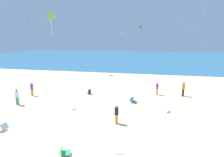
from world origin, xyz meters
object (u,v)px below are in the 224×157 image
at_px(person_4, 183,88).
at_px(kite_teal, 122,34).
at_px(kite_pink, 28,15).
at_px(beach_chair_far_left, 3,127).
at_px(kite_purple, 204,6).
at_px(person_1, 32,88).
at_px(person_5, 89,92).
at_px(kite_red, 140,26).
at_px(kite_green, 127,5).
at_px(kite_lime, 51,17).
at_px(person_2, 116,113).
at_px(beach_chair_mid_beach, 64,152).
at_px(person_0, 17,96).
at_px(person_3, 157,88).
at_px(beach_chair_near_camera, 133,100).

relative_size(person_4, kite_teal, 1.69).
distance_m(kite_teal, kite_pink, 15.99).
distance_m(beach_chair_far_left, kite_purple, 33.68).
bearing_deg(beach_chair_far_left, person_1, -64.24).
bearing_deg(person_5, kite_red, -59.74).
bearing_deg(kite_pink, kite_green, 71.66).
relative_size(kite_pink, kite_green, 1.07).
bearing_deg(kite_purple, kite_lime, -119.80).
relative_size(person_2, kite_teal, 1.52).
distance_m(person_2, kite_pink, 13.23).
distance_m(beach_chair_mid_beach, kite_lime, 8.24).
bearing_deg(kite_pink, kite_red, 67.17).
distance_m(person_0, person_5, 8.03).
relative_size(person_1, person_5, 2.26).
height_order(person_3, person_4, person_4).
bearing_deg(kite_purple, person_1, -142.25).
distance_m(beach_chair_mid_beach, person_2, 5.43).
height_order(person_1, person_5, person_1).
distance_m(kite_green, kite_red, 4.96).
bearing_deg(kite_red, person_0, -113.87).
relative_size(person_2, person_3, 1.05).
relative_size(person_2, kite_green, 1.75).
height_order(person_2, person_4, person_4).
xyz_separation_m(person_2, person_5, (-4.80, 7.47, -0.64)).
distance_m(beach_chair_near_camera, kite_pink, 13.84).
distance_m(beach_chair_mid_beach, kite_green, 32.37).
bearing_deg(beach_chair_far_left, beach_chair_mid_beach, 166.54).
relative_size(beach_chair_near_camera, person_5, 1.18).
xyz_separation_m(person_1, person_5, (6.47, 2.10, -0.67)).
bearing_deg(person_0, kite_pink, -43.81).
height_order(person_0, person_5, person_0).
distance_m(beach_chair_mid_beach, person_3, 14.91).
height_order(person_5, kite_pink, kite_pink).
bearing_deg(beach_chair_far_left, person_2, -154.88).
bearing_deg(beach_chair_far_left, kite_purple, -121.74).
height_order(person_1, kite_lime, kite_lime).
bearing_deg(kite_teal, person_0, -118.09).
height_order(kite_lime, kite_red, kite_red).
relative_size(person_3, person_5, 2.07).
bearing_deg(person_3, beach_chair_far_left, 65.28).
distance_m(kite_teal, kite_purple, 14.72).
relative_size(beach_chair_far_left, person_5, 0.95).
bearing_deg(kite_pink, person_3, 21.76).
xyz_separation_m(beach_chair_near_camera, kite_lime, (-4.48, -8.22, 7.84)).
relative_size(person_0, kite_purple, 0.97).
xyz_separation_m(person_5, kite_red, (4.72, 19.18, 8.87)).
bearing_deg(person_0, kite_purple, -52.50).
xyz_separation_m(person_1, kite_purple, (22.00, 17.03, 11.02)).
xyz_separation_m(beach_chair_near_camera, person_3, (2.56, 3.46, 0.61)).
bearing_deg(kite_green, beach_chair_far_left, -100.85).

